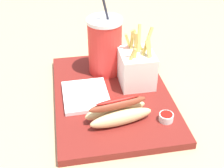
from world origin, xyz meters
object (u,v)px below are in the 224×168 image
hot_dog_1 (118,112)px  napkin_stack (86,95)px  fries_basket (136,68)px  soda_cup (105,46)px  ketchup_cup_1 (122,56)px  ketchup_cup_2 (166,117)px

hot_dog_1 → napkin_stack: size_ratio=1.17×
fries_basket → soda_cup: bearing=-136.6°
soda_cup → fries_basket: (0.08, 0.08, -0.03)m
soda_cup → fries_basket: 0.12m
hot_dog_1 → ketchup_cup_1: size_ratio=4.40×
ketchup_cup_2 → napkin_stack: size_ratio=0.25×
soda_cup → fries_basket: soda_cup is taller
hot_dog_1 → ketchup_cup_1: bearing=166.6°
ketchup_cup_1 → hot_dog_1: bearing=-13.4°
soda_cup → hot_dog_1: 0.24m
fries_basket → ketchup_cup_2: bearing=11.1°
fries_basket → ketchup_cup_1: 0.15m
ketchup_cup_1 → fries_basket: bearing=5.4°
ketchup_cup_1 → napkin_stack: size_ratio=0.27×
ketchup_cup_1 → ketchup_cup_2: size_ratio=1.05×
fries_basket → ketchup_cup_2: 0.18m
ketchup_cup_1 → napkin_stack: (0.18, -0.14, -0.00)m
ketchup_cup_2 → napkin_stack: ketchup_cup_2 is taller
ketchup_cup_1 → napkin_stack: ketchup_cup_1 is taller
soda_cup → ketchup_cup_2: soda_cup is taller
ketchup_cup_1 → ketchup_cup_2: 0.31m
ketchup_cup_2 → hot_dog_1: bearing=-100.4°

